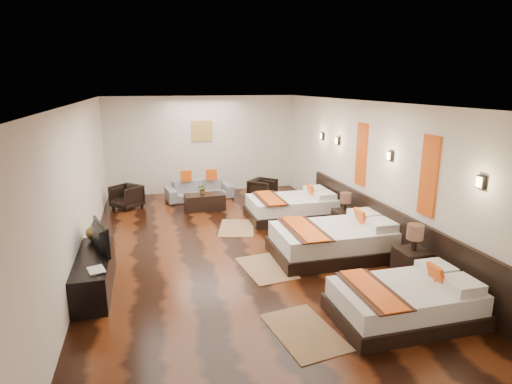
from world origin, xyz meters
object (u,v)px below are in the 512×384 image
object	(u,v)px
bed_near	(406,301)
armchair_right	(263,190)
bed_mid	(335,240)
book	(88,272)
bed_far	(292,207)
nightstand_b	(344,218)
figurine	(97,229)
nightstand_a	(412,262)
tv_console	(95,273)
tv	(96,238)
coffee_table	(205,202)
sofa	(199,190)
table_plant	(203,189)
armchair_left	(127,197)

from	to	relation	value
bed_near	armchair_right	distance (m)	6.31
bed_mid	book	distance (m)	4.30
bed_far	nightstand_b	world-z (taller)	nightstand_b
bed_near	figurine	bearing A→B (deg)	147.14
nightstand_a	tv_console	distance (m)	5.05
bed_mid	nightstand_b	world-z (taller)	nightstand_b
bed_near	tv	distance (m)	4.69
bed_mid	figurine	xyz separation A→B (m)	(-4.20, 0.44, 0.44)
book	figurine	bearing A→B (deg)	90.00
nightstand_b	bed_far	bearing A→B (deg)	121.09
bed_mid	coffee_table	distance (m)	4.08
tv_console	tv	world-z (taller)	tv
bed_mid	armchair_right	size ratio (longest dim) A/B	3.39
nightstand_a	tv	world-z (taller)	tv
bed_far	coffee_table	distance (m)	2.29
nightstand_b	sofa	distance (m)	4.43
tv_console	bed_far	bearing A→B (deg)	32.41
figurine	bed_mid	bearing A→B (deg)	-5.92
nightstand_a	coffee_table	bearing A→B (deg)	118.72
bed_far	armchair_right	distance (m)	1.69
nightstand_a	bed_mid	bearing A→B (deg)	119.65
armchair_right	nightstand_a	bearing A→B (deg)	-126.32
nightstand_b	book	bearing A→B (deg)	-157.77
bed_far	tv	size ratio (longest dim) A/B	2.50
bed_far	armchair_right	xyz separation A→B (m)	(-0.27, 1.67, 0.03)
bed_mid	tv_console	xyz separation A→B (m)	(-4.20, -0.31, -0.02)
figurine	table_plant	size ratio (longest dim) A/B	1.38
tv_console	armchair_left	bearing A→B (deg)	85.79
bed_near	table_plant	size ratio (longest dim) A/B	7.17
bed_near	figurine	distance (m)	5.02
armchair_right	table_plant	bearing A→B (deg)	146.01
nightstand_a	book	size ratio (longest dim) A/B	3.32
figurine	coffee_table	xyz separation A→B (m)	(2.26, 3.15, -0.54)
nightstand_b	nightstand_a	bearing A→B (deg)	-90.00
sofa	tv_console	bearing A→B (deg)	-122.77
nightstand_a	book	bearing A→B (deg)	175.29
bed_far	nightstand_b	size ratio (longest dim) A/B	2.35
nightstand_b	sofa	size ratio (longest dim) A/B	0.48
tv	figurine	size ratio (longest dim) A/B	2.23
bed_far	tv	xyz separation A→B (m)	(-4.15, -2.50, 0.52)
nightstand_a	nightstand_b	size ratio (longest dim) A/B	1.10
nightstand_a	armchair_right	size ratio (longest dim) A/B	1.46
tv_console	armchair_right	xyz separation A→B (m)	(3.93, 4.33, 0.03)
bed_mid	coffee_table	bearing A→B (deg)	118.37
bed_mid	coffee_table	size ratio (longest dim) A/B	2.26
tv_console	sofa	xyz separation A→B (m)	(2.26, 4.94, -0.01)
bed_near	table_plant	distance (m)	6.23
coffee_table	table_plant	size ratio (longest dim) A/B	3.71
nightstand_b	figurine	world-z (taller)	figurine
tv	sofa	bearing A→B (deg)	-43.43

